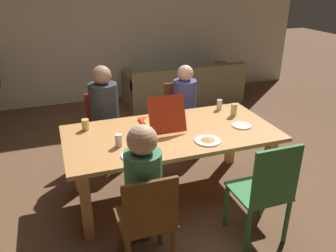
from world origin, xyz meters
The scene contains 19 objects.
ground_plane centered at (0.00, 0.00, 0.00)m, with size 20.00×20.00×0.00m, color brown.
back_wall centered at (0.00, 3.40, 1.50)m, with size 7.72×0.12×3.00m, color beige.
dining_table centered at (0.00, 0.00, 0.65)m, with size 2.14×1.06×0.75m.
chair_0 centered at (-0.53, -0.95, 0.50)m, with size 0.43×0.41×0.92m.
person_0 centered at (-0.53, -0.81, 0.74)m, with size 0.28×0.48×1.26m.
chair_1 centered at (-0.53, 0.98, 0.50)m, with size 0.44×0.40×0.89m.
person_1 centered at (-0.53, 0.85, 0.75)m, with size 0.34×0.49×1.26m.
chair_2 centered at (0.51, 0.97, 0.49)m, with size 0.46×0.38×0.92m.
person_2 centered at (0.51, 0.84, 0.70)m, with size 0.29×0.46×1.18m.
chair_3 centered at (0.51, -0.95, 0.54)m, with size 0.45×0.44×1.00m.
pizza_box_0 centered at (-0.05, 0.18, 0.80)m, with size 0.38×0.50×0.38m.
plate_0 centered at (0.75, -0.11, 0.75)m, with size 0.20×0.20×0.01m.
plate_1 centered at (-0.48, -0.36, 0.76)m, with size 0.23×0.23×0.03m.
plate_2 centered at (0.26, -0.32, 0.76)m, with size 0.25×0.25×0.03m.
drinking_glass_0 centered at (-0.81, 0.34, 0.81)m, with size 0.07×0.07×0.11m, color #E3C85D.
drinking_glass_1 centered at (-0.57, -0.14, 0.81)m, with size 0.07×0.07×0.12m, color silver.
drinking_glass_2 centered at (0.81, 0.17, 0.82)m, with size 0.07×0.07×0.14m, color #D8C862.
drinking_glass_3 centered at (0.75, 0.40, 0.81)m, with size 0.06×0.06×0.12m, color silver.
couch centered at (1.22, 2.71, 0.27)m, with size 2.13×0.91×0.74m.
Camera 1 is at (-1.06, -2.93, 2.21)m, focal length 36.22 mm.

